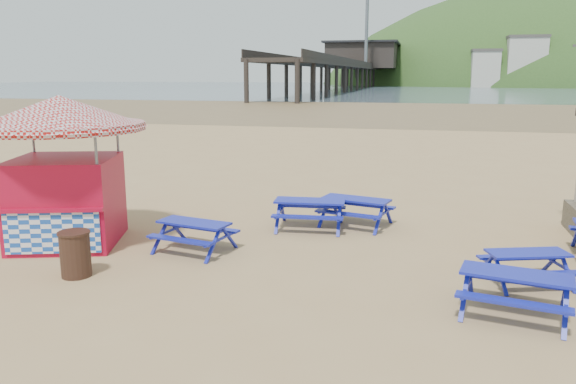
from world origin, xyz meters
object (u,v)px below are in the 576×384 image
(picnic_table_blue_a, at_px, (356,212))
(ice_cream_kiosk, at_px, (63,152))
(picnic_table_blue_b, at_px, (310,214))
(litter_bin, at_px, (75,254))
(picnic_table_yellow, at_px, (23,225))

(picnic_table_blue_a, distance_m, ice_cream_kiosk, 7.53)
(picnic_table_blue_b, height_order, litter_bin, litter_bin)
(litter_bin, bearing_deg, ice_cream_kiosk, 127.23)
(picnic_table_blue_b, bearing_deg, picnic_table_blue_a, 21.86)
(picnic_table_blue_a, relative_size, ice_cream_kiosk, 0.42)
(ice_cream_kiosk, bearing_deg, picnic_table_yellow, 159.42)
(picnic_table_blue_a, height_order, ice_cream_kiosk, ice_cream_kiosk)
(picnic_table_yellow, xyz_separation_m, ice_cream_kiosk, (1.36, -0.07, 1.88))
(picnic_table_yellow, bearing_deg, ice_cream_kiosk, -5.22)
(picnic_table_blue_b, relative_size, ice_cream_kiosk, 0.39)
(picnic_table_blue_a, bearing_deg, picnic_table_blue_b, -139.35)
(picnic_table_blue_a, relative_size, litter_bin, 2.24)
(picnic_table_blue_a, bearing_deg, ice_cream_kiosk, -139.90)
(picnic_table_blue_b, bearing_deg, picnic_table_yellow, -164.04)
(picnic_table_yellow, height_order, litter_bin, litter_bin)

